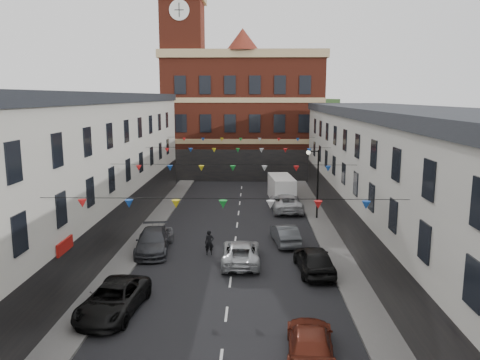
# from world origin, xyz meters

# --- Properties ---
(ground) EXTENTS (160.00, 160.00, 0.00)m
(ground) POSITION_xyz_m (0.00, 0.00, 0.00)
(ground) COLOR black
(ground) RESTS_ON ground
(pavement_left) EXTENTS (1.80, 64.00, 0.15)m
(pavement_left) POSITION_xyz_m (-6.90, 2.00, 0.07)
(pavement_left) COLOR #605E5B
(pavement_left) RESTS_ON ground
(pavement_right) EXTENTS (1.80, 64.00, 0.15)m
(pavement_right) POSITION_xyz_m (6.90, 2.00, 0.07)
(pavement_right) COLOR #605E5B
(pavement_right) RESTS_ON ground
(terrace_left) EXTENTS (8.40, 56.00, 10.70)m
(terrace_left) POSITION_xyz_m (-11.78, 1.00, 5.35)
(terrace_left) COLOR beige
(terrace_left) RESTS_ON ground
(terrace_right) EXTENTS (8.40, 56.00, 9.70)m
(terrace_right) POSITION_xyz_m (11.78, 1.00, 4.85)
(terrace_right) COLOR #B4B2A8
(terrace_right) RESTS_ON ground
(civic_building) EXTENTS (20.60, 13.30, 18.50)m
(civic_building) POSITION_xyz_m (0.00, 37.95, 8.14)
(civic_building) COLOR maroon
(civic_building) RESTS_ON ground
(clock_tower) EXTENTS (5.60, 5.60, 30.00)m
(clock_tower) POSITION_xyz_m (-7.50, 35.00, 14.93)
(clock_tower) COLOR maroon
(clock_tower) RESTS_ON ground
(distant_hill) EXTENTS (40.00, 14.00, 10.00)m
(distant_hill) POSITION_xyz_m (-4.00, 62.00, 5.00)
(distant_hill) COLOR #2F5327
(distant_hill) RESTS_ON ground
(street_lamp) EXTENTS (1.10, 0.36, 6.00)m
(street_lamp) POSITION_xyz_m (6.55, 14.00, 3.90)
(street_lamp) COLOR black
(street_lamp) RESTS_ON ground
(car_left_c) EXTENTS (2.93, 5.47, 1.46)m
(car_left_c) POSITION_xyz_m (-5.50, -4.05, 0.73)
(car_left_c) COLOR black
(car_left_c) RESTS_ON ground
(car_left_d) EXTENTS (2.72, 5.45, 1.52)m
(car_left_d) POSITION_xyz_m (-5.50, 5.08, 0.76)
(car_left_d) COLOR #393B40
(car_left_d) RESTS_ON ground
(car_left_e) EXTENTS (1.98, 4.08, 1.34)m
(car_left_e) POSITION_xyz_m (-5.40, 6.06, 0.67)
(car_left_e) COLOR gray
(car_left_e) RESTS_ON ground
(car_right_c) EXTENTS (2.24, 4.74, 1.34)m
(car_right_c) POSITION_xyz_m (3.60, -7.70, 0.67)
(car_right_c) COLOR maroon
(car_right_c) RESTS_ON ground
(car_right_d) EXTENTS (2.29, 4.95, 1.64)m
(car_right_d) POSITION_xyz_m (4.96, 1.58, 0.82)
(car_right_d) COLOR black
(car_right_d) RESTS_ON ground
(car_right_e) EXTENTS (2.05, 4.44, 1.41)m
(car_right_e) POSITION_xyz_m (3.60, 7.17, 0.70)
(car_right_e) COLOR #494C50
(car_right_e) RESTS_ON ground
(car_right_f) EXTENTS (2.98, 5.87, 1.59)m
(car_right_f) POSITION_xyz_m (4.34, 16.96, 0.79)
(car_right_f) COLOR silver
(car_right_f) RESTS_ON ground
(moving_car) EXTENTS (2.43, 5.14, 1.42)m
(moving_car) POSITION_xyz_m (0.53, 3.10, 0.71)
(moving_car) COLOR #B9BDC1
(moving_car) RESTS_ON ground
(white_van) EXTENTS (2.65, 5.70, 2.44)m
(white_van) POSITION_xyz_m (4.21, 21.58, 1.22)
(white_van) COLOR white
(white_van) RESTS_ON ground
(pedestrian) EXTENTS (0.67, 0.50, 1.68)m
(pedestrian) POSITION_xyz_m (-1.61, 4.60, 0.84)
(pedestrian) COLOR black
(pedestrian) RESTS_ON ground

